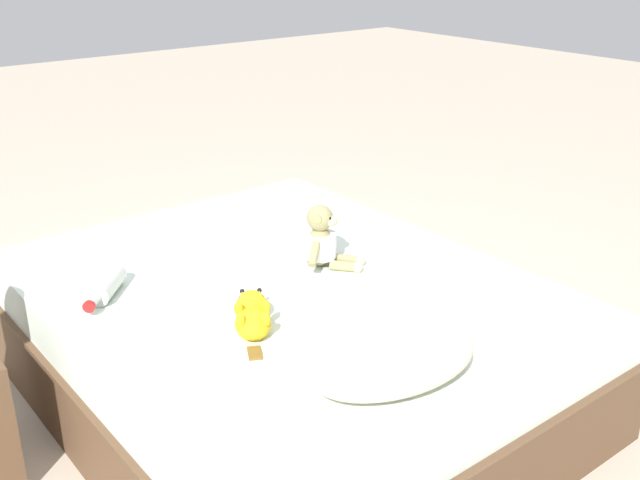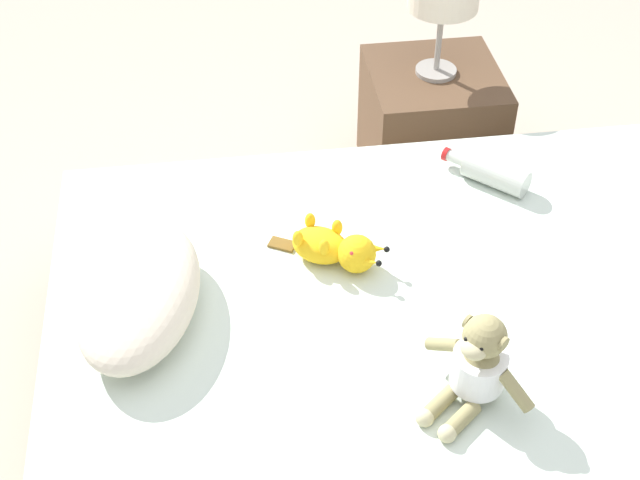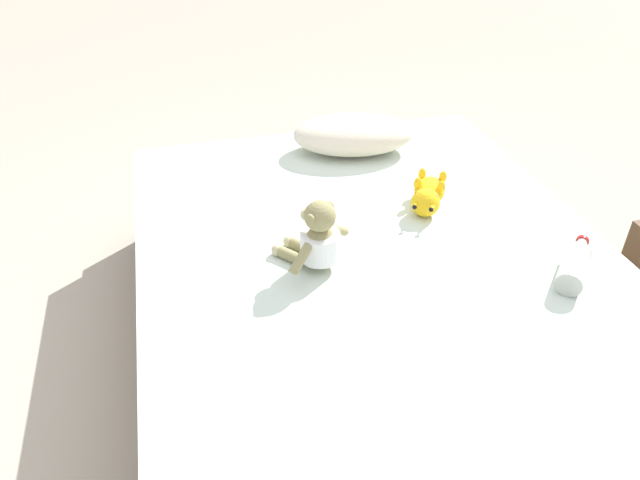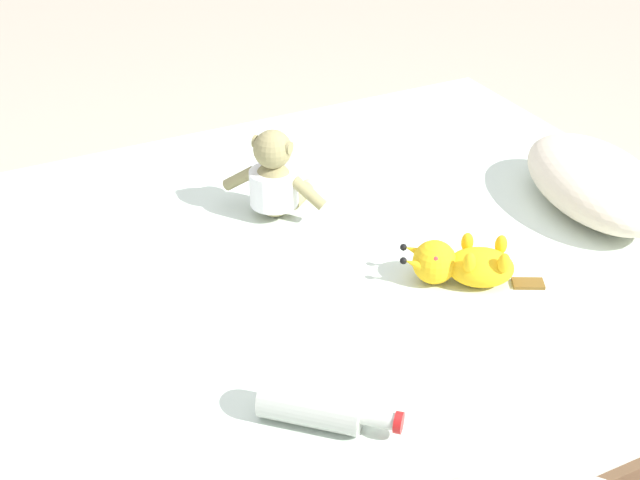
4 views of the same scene
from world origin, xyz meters
name	(u,v)px [view 4 (image 4 of 4)]	position (x,y,z in m)	size (l,w,h in m)	color
ground_plane	(325,393)	(0.00, 0.00, 0.00)	(16.00, 16.00, 0.00)	#B7A893
bed	(325,325)	(0.00, 0.00, 0.22)	(1.56, 1.94, 0.45)	brown
pillow	(596,182)	(0.14, 0.70, 0.53)	(0.54, 0.37, 0.15)	beige
plush_monkey	(275,180)	(-0.21, -0.03, 0.55)	(0.26, 0.25, 0.24)	#8E8456
plush_yellow_creature	(461,264)	(0.26, 0.20, 0.50)	(0.22, 0.31, 0.10)	yellow
glass_bottle	(316,406)	(0.53, -0.29, 0.49)	(0.22, 0.23, 0.08)	#B7BCB2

